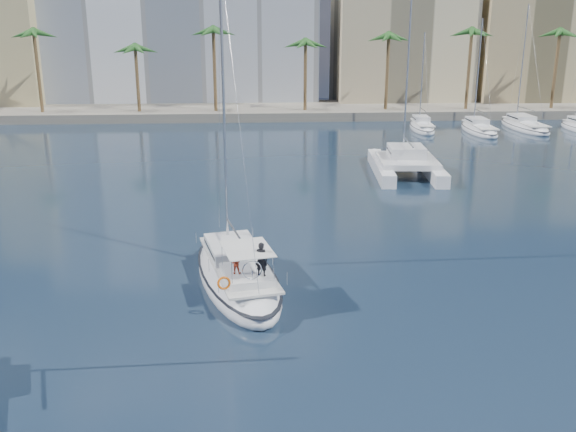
{
  "coord_description": "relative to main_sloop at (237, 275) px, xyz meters",
  "views": [
    {
      "loc": [
        -1.15,
        -30.9,
        13.43
      ],
      "look_at": [
        0.73,
        1.5,
        3.32
      ],
      "focal_mm": 40.0,
      "sensor_mm": 36.0,
      "label": 1
    }
  ],
  "objects": [
    {
      "name": "moored_yacht_c",
      "position": [
        35.0,
        46.72,
        -0.53
      ],
      "size": [
        3.98,
        12.33,
        15.54
      ],
      "primitive_type": null,
      "rotation": [
        0.0,
        0.0,
        0.03
      ],
      "color": "white",
      "rests_on": "ground"
    },
    {
      "name": "ground",
      "position": [
        2.0,
        -0.28,
        -0.53
      ],
      "size": [
        160.0,
        160.0,
        0.0
      ],
      "primitive_type": "plane",
      "color": "black",
      "rests_on": "ground"
    },
    {
      "name": "palm_centre",
      "position": [
        2.0,
        56.72,
        9.75
      ],
      "size": [
        3.6,
        3.6,
        12.3
      ],
      "color": "brown",
      "rests_on": "ground"
    },
    {
      "name": "quay",
      "position": [
        2.0,
        60.72,
        0.07
      ],
      "size": [
        120.0,
        14.0,
        1.2
      ],
      "primitive_type": "cube",
      "color": "gray",
      "rests_on": "ground"
    },
    {
      "name": "main_sloop",
      "position": [
        0.0,
        0.0,
        0.0
      ],
      "size": [
        6.23,
        12.26,
        17.4
      ],
      "rotation": [
        0.0,
        0.0,
        0.22
      ],
      "color": "white",
      "rests_on": "ground"
    },
    {
      "name": "moored_yacht_b",
      "position": [
        28.5,
        44.72,
        -0.53
      ],
      "size": [
        3.32,
        10.83,
        13.72
      ],
      "primitive_type": null,
      "rotation": [
        0.0,
        0.0,
        -0.02
      ],
      "color": "white",
      "rests_on": "ground"
    },
    {
      "name": "seagull",
      "position": [
        -1.64,
        4.61,
        0.33
      ],
      "size": [
        1.06,
        0.45,
        0.19
      ],
      "color": "silver",
      "rests_on": "ground"
    },
    {
      "name": "moored_yacht_a",
      "position": [
        22.0,
        46.72,
        -0.53
      ],
      "size": [
        3.37,
        9.52,
        11.9
      ],
      "primitive_type": null,
      "rotation": [
        0.0,
        0.0,
        -0.07
      ],
      "color": "white",
      "rests_on": "ground"
    },
    {
      "name": "catamaran",
      "position": [
        14.56,
        23.93,
        0.59
      ],
      "size": [
        6.35,
        11.5,
        16.33
      ],
      "rotation": [
        0.0,
        0.0,
        -0.07
      ],
      "color": "white",
      "rests_on": "ground"
    },
    {
      "name": "building_tan_right",
      "position": [
        44.0,
        67.72,
        8.47
      ],
      "size": [
        18.0,
        12.0,
        18.0
      ],
      "primitive_type": "cube",
      "color": "tan",
      "rests_on": "ground"
    },
    {
      "name": "building_beige",
      "position": [
        24.0,
        69.72,
        9.47
      ],
      "size": [
        20.0,
        14.0,
        20.0
      ],
      "primitive_type": "cube",
      "color": "beige",
      "rests_on": "ground"
    },
    {
      "name": "building_modern",
      "position": [
        -10.0,
        72.72,
        13.47
      ],
      "size": [
        42.0,
        16.0,
        28.0
      ],
      "primitive_type": "cube",
      "color": "white",
      "rests_on": "ground"
    },
    {
      "name": "palm_right",
      "position": [
        36.0,
        56.72,
        9.75
      ],
      "size": [
        3.6,
        3.6,
        12.3
      ],
      "color": "brown",
      "rests_on": "ground"
    }
  ]
}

